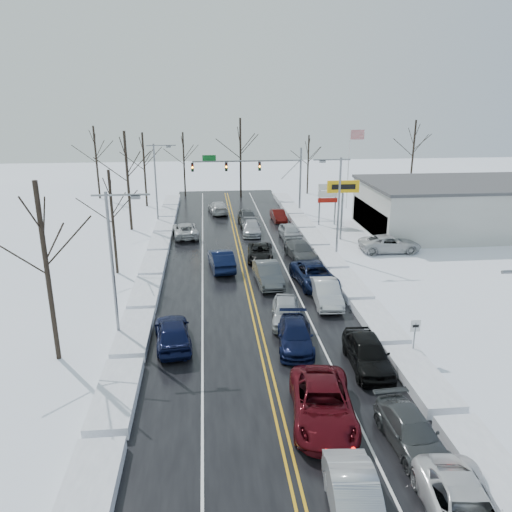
{
  "coord_description": "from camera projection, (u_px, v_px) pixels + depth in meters",
  "views": [
    {
      "loc": [
        -3.02,
        -31.77,
        14.09
      ],
      "look_at": [
        0.59,
        3.67,
        2.5
      ],
      "focal_mm": 35.0,
      "sensor_mm": 36.0,
      "label": 1
    }
  ],
  "objects": [
    {
      "name": "ground",
      "position": [
        253.0,
        307.0,
        34.71
      ],
      "size": [
        160.0,
        160.0,
        0.0
      ],
      "primitive_type": "plane",
      "color": "white",
      "rests_on": "ground"
    },
    {
      "name": "road_surface",
      "position": [
        250.0,
        296.0,
        36.6
      ],
      "size": [
        14.0,
        84.0,
        0.01
      ],
      "primitive_type": "cube",
      "color": "black",
      "rests_on": "ground"
    },
    {
      "name": "snow_bank_left",
      "position": [
        145.0,
        300.0,
        35.87
      ],
      "size": [
        1.95,
        72.0,
        0.62
      ],
      "primitive_type": "cube",
      "color": "white",
      "rests_on": "ground"
    },
    {
      "name": "snow_bank_right",
      "position": [
        351.0,
        292.0,
        37.33
      ],
      "size": [
        1.95,
        72.0,
        0.62
      ],
      "primitive_type": "cube",
      "color": "white",
      "rests_on": "ground"
    },
    {
      "name": "traffic_signal_mast",
      "position": [
        259.0,
        169.0,
        59.83
      ],
      "size": [
        13.28,
        0.39,
        8.0
      ],
      "color": "slate",
      "rests_on": "ground"
    },
    {
      "name": "tires_plus_sign",
      "position": [
        343.0,
        191.0,
        49.31
      ],
      "size": [
        3.2,
        0.34,
        6.0
      ],
      "color": "slate",
      "rests_on": "ground"
    },
    {
      "name": "used_vehicles_sign",
      "position": [
        328.0,
        196.0,
        55.51
      ],
      "size": [
        2.2,
        0.22,
        4.65
      ],
      "color": "slate",
      "rests_on": "ground"
    },
    {
      "name": "speed_limit_sign",
      "position": [
        415.0,
        332.0,
        27.42
      ],
      "size": [
        0.55,
        0.09,
        2.35
      ],
      "color": "slate",
      "rests_on": "ground"
    },
    {
      "name": "flagpole",
      "position": [
        350.0,
        162.0,
        62.72
      ],
      "size": [
        1.87,
        1.2,
        10.0
      ],
      "color": "silver",
      "rests_on": "ground"
    },
    {
      "name": "dealership_building",
      "position": [
        460.0,
        207.0,
        53.23
      ],
      "size": [
        20.4,
        12.4,
        5.3
      ],
      "color": "beige",
      "rests_on": "ground"
    },
    {
      "name": "streetlight_ne",
      "position": [
        337.0,
        200.0,
        43.33
      ],
      "size": [
        3.2,
        0.25,
        9.0
      ],
      "color": "slate",
      "rests_on": "ground"
    },
    {
      "name": "streetlight_sw",
      "position": [
        115.0,
        255.0,
        28.48
      ],
      "size": [
        3.2,
        0.25,
        9.0
      ],
      "color": "slate",
      "rests_on": "ground"
    },
    {
      "name": "streetlight_nw",
      "position": [
        157.0,
        178.0,
        54.97
      ],
      "size": [
        3.2,
        0.25,
        9.0
      ],
      "color": "slate",
      "rests_on": "ground"
    },
    {
      "name": "tree_left_b",
      "position": [
        43.0,
        238.0,
        25.76
      ],
      "size": [
        4.0,
        4.0,
        10.0
      ],
      "color": "#2D231C",
      "rests_on": "ground"
    },
    {
      "name": "tree_left_c",
      "position": [
        111.0,
        202.0,
        39.43
      ],
      "size": [
        3.4,
        3.4,
        8.5
      ],
      "color": "#2D231C",
      "rests_on": "ground"
    },
    {
      "name": "tree_left_d",
      "position": [
        126.0,
        162.0,
        52.17
      ],
      "size": [
        4.2,
        4.2,
        10.5
      ],
      "color": "#2D231C",
      "rests_on": "ground"
    },
    {
      "name": "tree_left_e",
      "position": [
        144.0,
        155.0,
        63.78
      ],
      "size": [
        3.8,
        3.8,
        9.5
      ],
      "color": "#2D231C",
      "rests_on": "ground"
    },
    {
      "name": "tree_far_a",
      "position": [
        95.0,
        148.0,
        68.65
      ],
      "size": [
        4.0,
        4.0,
        10.0
      ],
      "color": "#2D231C",
      "rests_on": "ground"
    },
    {
      "name": "tree_far_b",
      "position": [
        183.0,
        152.0,
        70.97
      ],
      "size": [
        3.6,
        3.6,
        9.0
      ],
      "color": "#2D231C",
      "rests_on": "ground"
    },
    {
      "name": "tree_far_c",
      "position": [
        240.0,
        142.0,
        69.42
      ],
      "size": [
        4.4,
        4.4,
        11.0
      ],
      "color": "#2D231C",
      "rests_on": "ground"
    },
    {
      "name": "tree_far_d",
      "position": [
        308.0,
        153.0,
        72.34
      ],
      "size": [
        3.4,
        3.4,
        8.5
      ],
      "color": "#2D231C",
      "rests_on": "ground"
    },
    {
      "name": "tree_far_e",
      "position": [
        414.0,
        142.0,
        73.93
      ],
      "size": [
        4.2,
        4.2,
        10.5
      ],
      "color": "#2D231C",
      "rests_on": "ground"
    },
    {
      "name": "queued_car_2",
      "position": [
        322.0,
        420.0,
        22.66
      ],
      "size": [
        3.45,
        6.25,
        1.66
      ],
      "primitive_type": "imported",
      "rotation": [
        0.0,
        0.0,
        -0.12
      ],
      "color": "#4A0910",
      "rests_on": "ground"
    },
    {
      "name": "queued_car_3",
      "position": [
        295.0,
        346.0,
        29.23
      ],
      "size": [
        2.49,
        5.08,
        1.42
      ],
      "primitive_type": "imported",
      "rotation": [
        0.0,
        0.0,
        -0.11
      ],
      "color": "black",
      "rests_on": "ground"
    },
    {
      "name": "queued_car_4",
      "position": [
        286.0,
        322.0,
        32.37
      ],
      "size": [
        2.4,
        4.68,
        1.53
      ],
      "primitive_type": "imported",
      "rotation": [
        0.0,
        0.0,
        -0.14
      ],
      "color": "#AFB2B7",
      "rests_on": "ground"
    },
    {
      "name": "queued_car_5",
      "position": [
        268.0,
        284.0,
        38.88
      ],
      "size": [
        2.05,
        5.12,
        1.66
      ],
      "primitive_type": "imported",
      "rotation": [
        0.0,
        0.0,
        0.06
      ],
      "color": "#424547",
      "rests_on": "ground"
    },
    {
      "name": "queued_car_6",
      "position": [
        260.0,
        259.0,
        44.62
      ],
      "size": [
        2.65,
        4.98,
        1.33
      ],
      "primitive_type": "imported",
      "rotation": [
        0.0,
        0.0,
        -0.09
      ],
      "color": "black",
      "rests_on": "ground"
    },
    {
      "name": "queued_car_7",
      "position": [
        252.0,
        234.0,
        52.7
      ],
      "size": [
        2.26,
        4.87,
        1.38
      ],
      "primitive_type": "imported",
      "rotation": [
        0.0,
        0.0,
        -0.07
      ],
      "color": "#AEB0B6",
      "rests_on": "ground"
    },
    {
      "name": "queued_car_8",
      "position": [
        247.0,
        225.0,
        56.52
      ],
      "size": [
        2.14,
        4.99,
        1.68
      ],
      "primitive_type": "imported",
      "rotation": [
        0.0,
        0.0,
        0.03
      ],
      "color": "#3F4244",
      "rests_on": "ground"
    },
    {
      "name": "queued_car_11",
      "position": [
        410.0,
        446.0,
        20.96
      ],
      "size": [
        2.19,
        4.82,
        1.37
      ],
      "primitive_type": "imported",
      "rotation": [
        0.0,
        0.0,
        0.06
      ],
      "color": "#3D4042",
      "rests_on": "ground"
    },
    {
      "name": "queued_car_12",
      "position": [
        367.0,
        367.0,
        27.06
      ],
      "size": [
        2.21,
        5.07,
        1.7
      ],
      "primitive_type": "imported",
      "rotation": [
        0.0,
        0.0,
        -0.04
      ],
      "color": "black",
      "rests_on": "ground"
    },
    {
      "name": "queued_car_13",
      "position": [
        326.0,
        303.0,
        35.24
      ],
      "size": [
        1.96,
        4.96,
        1.61
      ],
      "primitive_type": "imported",
      "rotation": [
        0.0,
        0.0,
        -0.05
      ],
      "color": "silver",
      "rests_on": "ground"
    },
    {
      "name": "queued_car_14",
      "position": [
        314.0,
        285.0,
        38.67
      ],
      "size": [
        3.28,
        6.09,
        1.62
      ],
      "primitive_type": "imported",
      "rotation": [
        0.0,
        0.0,
        0.1
      ],
      "color": "black",
      "rests_on": "ground"
    },
    {
      "name": "queued_car_15",
      "position": [
        300.0,
        259.0,
        44.74
      ],
      "size": [
        2.65,
        5.47,
        1.53
      ],
      "primitive_type": "imported",
      "rotation": [
        0.0,
        0.0,
        0.1
      ],
      "color": "#434548",
      "rests_on": "ground"
    },
    {
      "name": "queued_car_16",
      "position": [
        290.0,
        240.0,
        50.63
      ],
      "size": [
        2.04,
        4.71,
        1.58
      ],
      "primitive_type": "imported",
      "rotation": [
        0.0,
        0.0,
        0.04
      ],
      "color": "#A7AAAF",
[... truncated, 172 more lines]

